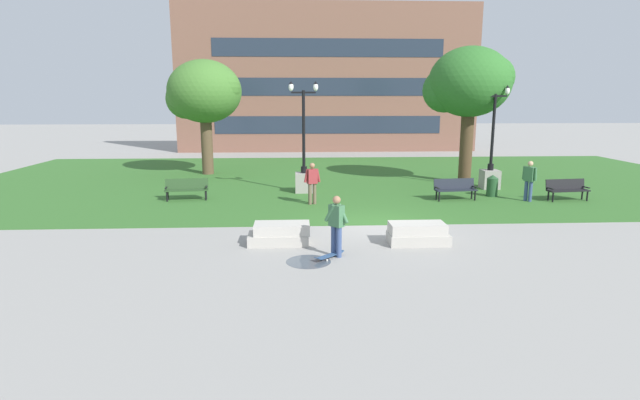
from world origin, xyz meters
TOP-DOWN VIEW (x-y plane):
  - ground_plane at (0.00, 0.00)m, footprint 140.00×140.00m
  - grass_lawn at (0.00, 10.00)m, footprint 40.00×20.00m
  - concrete_block_center at (-3.30, -2.07)m, footprint 1.84×0.90m
  - concrete_block_left at (0.84, -2.26)m, footprint 1.80×0.90m
  - person_skateboarder at (-1.71, -3.36)m, footprint 0.68×0.46m
  - skateboard at (-1.91, -3.54)m, footprint 0.87×0.85m
  - puddle at (-2.49, -3.79)m, footprint 1.21×1.21m
  - park_bench_near_left at (-7.48, 4.72)m, footprint 1.85×0.73m
  - park_bench_near_right at (8.74, 3.79)m, footprint 1.85×0.73m
  - park_bench_far_left at (4.02, 4.14)m, footprint 1.84×0.70m
  - lamp_post_left at (-2.42, 6.26)m, footprint 1.32×0.80m
  - lamp_post_right at (6.55, 6.75)m, footprint 1.32×0.80m
  - tree_near_left at (-7.91, 12.27)m, footprint 4.32×4.12m
  - tree_near_right at (5.86, 8.53)m, footprint 4.28×4.08m
  - trash_bin at (5.92, 4.85)m, footprint 0.49×0.49m
  - person_bystander_near_lawn at (-2.13, 3.54)m, footprint 0.71×0.36m
  - person_bystander_far_lawn at (7.02, 3.70)m, footprint 0.44×0.61m
  - building_facade_distant at (-0.12, 24.50)m, footprint 24.32×1.03m

SIDE VIEW (x-z plane):
  - ground_plane at x=0.00m, z-range 0.00..0.00m
  - puddle at x=-2.49m, z-range 0.00..0.01m
  - grass_lawn at x=0.00m, z-range 0.00..0.02m
  - skateboard at x=-1.91m, z-range 0.02..0.15m
  - concrete_block_center at x=-3.30m, z-range -0.01..0.63m
  - concrete_block_left at x=0.84m, z-range -0.01..0.63m
  - trash_bin at x=5.92m, z-range 0.02..0.98m
  - park_bench_near_left at x=-7.48m, z-range 0.09..0.99m
  - park_bench_near_right at x=8.74m, z-range 0.09..0.99m
  - park_bench_far_left at x=4.02m, z-range 0.09..0.99m
  - person_skateboarder at x=-1.71m, z-range 0.11..1.82m
  - person_bystander_far_lawn at x=7.02m, z-range 0.13..1.84m
  - person_bystander_near_lawn at x=-2.13m, z-range 0.13..1.84m
  - lamp_post_right at x=6.55m, z-range -1.43..3.46m
  - lamp_post_left at x=-2.42m, z-range -1.48..3.56m
  - tree_near_left at x=-7.91m, z-range 1.39..7.80m
  - tree_near_right at x=5.86m, z-range 1.60..8.42m
  - building_facade_distant at x=-0.12m, z-range -0.01..11.72m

